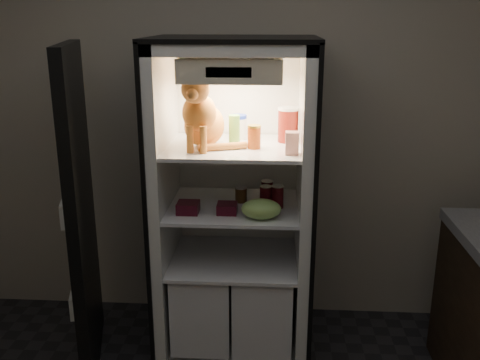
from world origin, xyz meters
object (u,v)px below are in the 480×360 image
object	(u,v)px
mayo_tub	(238,127)
soda_can_c	(266,196)
salsa_jar	(254,137)
soda_can_b	(277,197)
refrigerator	(235,225)
cream_carton	(292,143)
tabby_cat	(202,118)
pepper_jar	(288,125)
berry_box_left	(188,207)
soda_can_a	(267,191)
parmesan_shaker	(234,130)
grape_bag	(261,209)
berry_box_right	(227,208)
condiment_jar	(241,194)

from	to	relation	value
mayo_tub	soda_can_c	distance (m)	0.44
salsa_jar	soda_can_b	bearing A→B (deg)	13.26
refrigerator	cream_carton	world-z (taller)	refrigerator
tabby_cat	mayo_tub	world-z (taller)	tabby_cat
cream_carton	tabby_cat	bearing A→B (deg)	166.71
mayo_tub	pepper_jar	distance (m)	0.30
soda_can_c	berry_box_left	world-z (taller)	soda_can_c
soda_can_a	berry_box_left	distance (m)	0.48
tabby_cat	salsa_jar	bearing A→B (deg)	5.53
berry_box_left	parmesan_shaker	bearing A→B (deg)	36.37
tabby_cat	grape_bag	world-z (taller)	tabby_cat
salsa_jar	berry_box_right	bearing A→B (deg)	-152.50
salsa_jar	berry_box_right	xyz separation A→B (m)	(-0.14, -0.07, -0.39)
pepper_jar	grape_bag	bearing A→B (deg)	-113.69
mayo_tub	soda_can_c	size ratio (longest dim) A/B	1.14
refrigerator	berry_box_left	bearing A→B (deg)	-139.93
soda_can_b	tabby_cat	bearing A→B (deg)	-175.65
parmesan_shaker	pepper_jar	size ratio (longest dim) A/B	0.83
salsa_jar	soda_can_b	world-z (taller)	salsa_jar
grape_bag	berry_box_right	bearing A→B (deg)	159.73
tabby_cat	soda_can_c	xyz separation A→B (m)	(0.35, 0.04, -0.45)
soda_can_a	soda_can_b	xyz separation A→B (m)	(0.06, -0.09, 0.00)
refrigerator	pepper_jar	size ratio (longest dim) A/B	9.55
condiment_jar	berry_box_right	size ratio (longest dim) A/B	0.86
refrigerator	parmesan_shaker	xyz separation A→B (m)	(0.00, -0.02, 0.58)
soda_can_a	berry_box_right	world-z (taller)	soda_can_a
soda_can_a	grape_bag	distance (m)	0.27
parmesan_shaker	grape_bag	size ratio (longest dim) A/B	0.77
berry_box_left	cream_carton	bearing A→B (deg)	-3.27
mayo_tub	berry_box_right	xyz separation A→B (m)	(-0.04, -0.31, -0.39)
cream_carton	soda_can_b	xyz separation A→B (m)	(-0.07, 0.15, -0.34)
cream_carton	soda_can_c	xyz separation A→B (m)	(-0.13, 0.15, -0.35)
refrigerator	pepper_jar	distance (m)	0.67
tabby_cat	condiment_jar	bearing A→B (deg)	35.15
cream_carton	pepper_jar	bearing A→B (deg)	92.99
parmesan_shaker	condiment_jar	size ratio (longest dim) A/B	1.74
soda_can_a	condiment_jar	xyz separation A→B (m)	(-0.15, -0.01, -0.02)
grape_bag	berry_box_left	bearing A→B (deg)	171.29
condiment_jar	parmesan_shaker	bearing A→B (deg)	-152.12
condiment_jar	pepper_jar	bearing A→B (deg)	12.19
salsa_jar	soda_can_c	bearing A→B (deg)	31.22
refrigerator	tabby_cat	distance (m)	0.69
soda_can_c	berry_box_right	bearing A→B (deg)	-151.29
parmesan_shaker	condiment_jar	distance (m)	0.39
refrigerator	cream_carton	distance (m)	0.68
salsa_jar	grape_bag	size ratio (longest dim) A/B	0.60
grape_bag	parmesan_shaker	bearing A→B (deg)	123.80
berry_box_right	condiment_jar	bearing A→B (deg)	71.13
salsa_jar	condiment_jar	bearing A→B (deg)	123.90
mayo_tub	refrigerator	bearing A→B (deg)	-96.48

